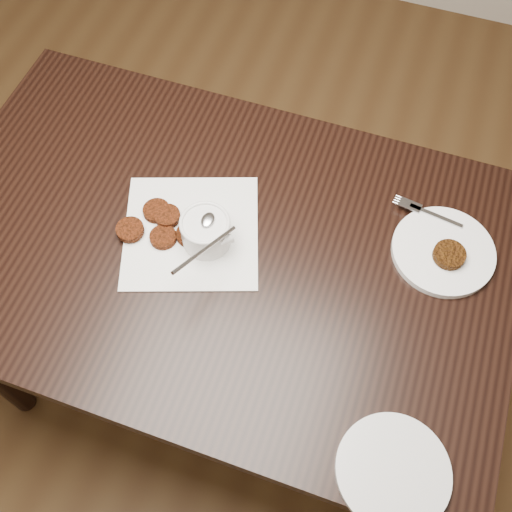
# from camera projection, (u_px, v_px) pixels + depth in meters

# --- Properties ---
(floor) EXTENTS (4.00, 4.00, 0.00)m
(floor) POSITION_uv_depth(u_px,v_px,m) (206.00, 384.00, 1.88)
(floor) COLOR #53381C
(floor) RESTS_ON ground
(table) EXTENTS (1.26, 0.81, 0.75)m
(table) POSITION_uv_depth(u_px,v_px,m) (224.00, 316.00, 1.58)
(table) COLOR black
(table) RESTS_ON floor
(napkin) EXTENTS (0.36, 0.36, 0.00)m
(napkin) POSITION_uv_depth(u_px,v_px,m) (191.00, 232.00, 1.27)
(napkin) COLOR white
(napkin) RESTS_ON table
(sauce_ramekin) EXTENTS (0.14, 0.14, 0.14)m
(sauce_ramekin) POSITION_uv_depth(u_px,v_px,m) (205.00, 222.00, 1.20)
(sauce_ramekin) COLOR silver
(sauce_ramekin) RESTS_ON napkin
(patty_cluster) EXTENTS (0.23, 0.23, 0.02)m
(patty_cluster) POSITION_uv_depth(u_px,v_px,m) (161.00, 225.00, 1.27)
(patty_cluster) COLOR maroon
(patty_cluster) RESTS_ON napkin
(plate_with_patty) EXTENTS (0.24, 0.24, 0.03)m
(plate_with_patty) POSITION_uv_depth(u_px,v_px,m) (444.00, 249.00, 1.23)
(plate_with_patty) COLOR white
(plate_with_patty) RESTS_ON table
(plate_empty) EXTENTS (0.22, 0.22, 0.01)m
(plate_empty) POSITION_uv_depth(u_px,v_px,m) (393.00, 471.00, 1.03)
(plate_empty) COLOR silver
(plate_empty) RESTS_ON table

